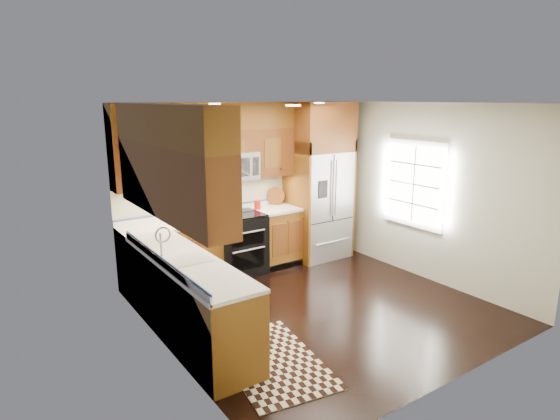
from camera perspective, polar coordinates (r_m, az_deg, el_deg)
ground at (r=6.24m, az=4.66°, el=-11.75°), size 4.00×4.00×0.00m
wall_back at (r=7.43m, az=-4.87°, el=2.92°), size 4.00×0.02×2.60m
wall_left at (r=4.84m, az=-13.84°, el=-3.19°), size 0.02×4.00×2.60m
wall_right at (r=7.22m, az=17.33°, el=2.03°), size 0.02×4.00×2.60m
window at (r=7.30m, az=16.05°, el=3.05°), size 0.04×1.10×1.30m
base_cabinets at (r=6.18m, az=-9.66°, el=-7.65°), size 2.85×3.00×0.90m
countertop at (r=6.18m, az=-9.09°, el=-3.00°), size 2.86×3.01×0.04m
upper_cabinets at (r=6.01m, az=-10.32°, el=7.24°), size 2.85×3.00×1.15m
range at (r=7.23m, az=-5.17°, el=-4.17°), size 0.76×0.67×0.95m
microwave at (r=7.08m, az=-5.89°, el=5.32°), size 0.76×0.40×0.42m
refrigerator at (r=7.85m, az=4.77°, el=3.52°), size 0.98×0.75×2.60m
sink_faucet at (r=5.23m, az=-11.81°, el=-5.38°), size 0.54×0.44×0.37m
rug at (r=5.10m, az=-1.01°, el=-17.86°), size 1.13×1.63×0.01m
knife_block at (r=6.89m, az=-9.10°, el=-0.18°), size 0.14×0.16×0.27m
utensil_crock at (r=7.40m, az=-2.77°, el=0.88°), size 0.13×0.13×0.30m
cutting_board at (r=7.75m, az=-0.54°, el=0.77°), size 0.40×0.40×0.02m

